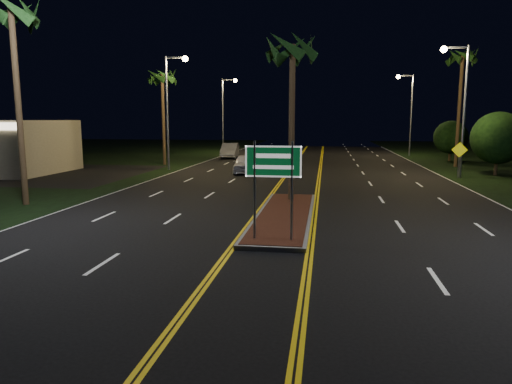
% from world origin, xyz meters
% --- Properties ---
extents(ground, '(120.00, 120.00, 0.00)m').
position_xyz_m(ground, '(0.00, 0.00, 0.00)').
color(ground, black).
rests_on(ground, ground).
extents(median_island, '(2.25, 10.25, 0.17)m').
position_xyz_m(median_island, '(0.00, 7.00, 0.08)').
color(median_island, gray).
rests_on(median_island, ground).
extents(highway_sign, '(1.80, 0.08, 3.20)m').
position_xyz_m(highway_sign, '(0.00, 2.80, 2.40)').
color(highway_sign, gray).
rests_on(highway_sign, ground).
extents(streetlight_left_mid, '(1.91, 0.44, 9.00)m').
position_xyz_m(streetlight_left_mid, '(-10.61, 24.00, 5.66)').
color(streetlight_left_mid, gray).
rests_on(streetlight_left_mid, ground).
extents(streetlight_left_far, '(1.91, 0.44, 9.00)m').
position_xyz_m(streetlight_left_far, '(-10.61, 44.00, 5.66)').
color(streetlight_left_far, gray).
rests_on(streetlight_left_far, ground).
extents(streetlight_right_mid, '(1.91, 0.44, 9.00)m').
position_xyz_m(streetlight_right_mid, '(10.61, 22.00, 5.66)').
color(streetlight_right_mid, gray).
rests_on(streetlight_right_mid, ground).
extents(streetlight_right_far, '(1.91, 0.44, 9.00)m').
position_xyz_m(streetlight_right_far, '(10.61, 42.00, 5.66)').
color(streetlight_right_far, gray).
rests_on(streetlight_right_far, ground).
extents(palm_median, '(2.40, 2.40, 8.30)m').
position_xyz_m(palm_median, '(0.00, 10.50, 7.28)').
color(palm_median, '#382819').
rests_on(palm_median, ground).
extents(palm_left_near, '(2.40, 2.40, 9.80)m').
position_xyz_m(palm_left_near, '(-12.50, 8.00, 8.68)').
color(palm_left_near, '#382819').
rests_on(palm_left_near, ground).
extents(palm_left_far, '(2.40, 2.40, 8.80)m').
position_xyz_m(palm_left_far, '(-12.80, 28.00, 7.75)').
color(palm_left_far, '#382819').
rests_on(palm_left_far, ground).
extents(palm_right_far, '(2.40, 2.40, 10.30)m').
position_xyz_m(palm_right_far, '(12.80, 30.00, 9.14)').
color(palm_right_far, '#382819').
rests_on(palm_right_far, ground).
extents(shrub_mid, '(3.78, 3.78, 4.62)m').
position_xyz_m(shrub_mid, '(14.00, 24.00, 2.73)').
color(shrub_mid, '#382819').
rests_on(shrub_mid, ground).
extents(shrub_far, '(3.24, 3.24, 3.96)m').
position_xyz_m(shrub_far, '(13.80, 36.00, 2.34)').
color(shrub_far, '#382819').
rests_on(shrub_far, ground).
extents(car_near, '(2.69, 5.17, 1.65)m').
position_xyz_m(car_near, '(-4.48, 22.82, 0.83)').
color(car_near, white).
rests_on(car_near, ground).
extents(car_far, '(2.84, 5.60, 1.80)m').
position_xyz_m(car_far, '(-8.56, 36.55, 0.90)').
color(car_far, silver).
rests_on(car_far, ground).
extents(warning_sign, '(1.01, 0.32, 2.50)m').
position_xyz_m(warning_sign, '(10.80, 21.78, 1.62)').
color(warning_sign, gray).
rests_on(warning_sign, ground).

